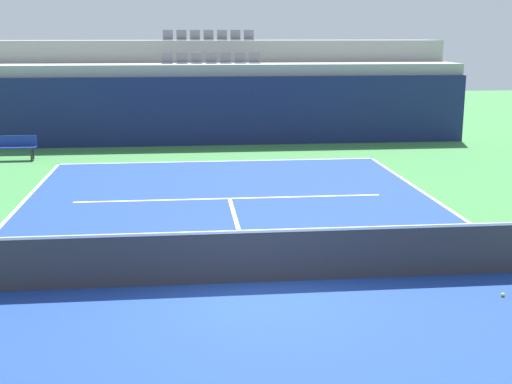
% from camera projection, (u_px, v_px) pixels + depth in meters
% --- Properties ---
extents(ground_plane, '(80.00, 80.00, 0.00)m').
position_uv_depth(ground_plane, '(254.00, 283.00, 12.29)').
color(ground_plane, '#387A3D').
extents(court_surface, '(11.00, 24.00, 0.01)m').
position_uv_depth(court_surface, '(254.00, 282.00, 12.29)').
color(court_surface, navy).
rests_on(court_surface, ground_plane).
extents(baseline_far, '(11.00, 0.10, 0.00)m').
position_uv_depth(baseline_far, '(219.00, 161.00, 23.87)').
color(baseline_far, white).
rests_on(baseline_far, court_surface).
extents(service_line_far, '(8.26, 0.10, 0.00)m').
position_uv_depth(service_line_far, '(230.00, 198.00, 18.49)').
color(service_line_far, white).
rests_on(service_line_far, court_surface).
extents(centre_service_line, '(0.10, 6.40, 0.00)m').
position_uv_depth(centre_service_line, '(239.00, 232.00, 15.39)').
color(centre_service_line, white).
rests_on(centre_service_line, court_surface).
extents(back_wall, '(20.48, 0.30, 2.69)m').
position_uv_depth(back_wall, '(213.00, 111.00, 27.13)').
color(back_wall, navy).
rests_on(back_wall, ground_plane).
extents(stands_tier_lower, '(20.48, 2.40, 3.14)m').
position_uv_depth(stands_tier_lower, '(212.00, 102.00, 28.39)').
color(stands_tier_lower, '#9E9E99').
rests_on(stands_tier_lower, ground_plane).
extents(stands_tier_upper, '(20.48, 2.40, 4.06)m').
position_uv_depth(stands_tier_upper, '(209.00, 87.00, 30.61)').
color(stands_tier_upper, '#9E9E99').
rests_on(stands_tier_upper, ground_plane).
extents(seating_row_lower, '(4.01, 0.44, 0.44)m').
position_uv_depth(seating_row_lower, '(211.00, 60.00, 28.10)').
color(seating_row_lower, slate).
rests_on(seating_row_lower, stands_tier_lower).
extents(seating_row_upper, '(4.01, 0.44, 0.44)m').
position_uv_depth(seating_row_upper, '(209.00, 37.00, 30.22)').
color(seating_row_upper, slate).
rests_on(seating_row_upper, stands_tier_upper).
extents(tennis_net, '(11.08, 0.08, 1.07)m').
position_uv_depth(tennis_net, '(254.00, 256.00, 12.18)').
color(tennis_net, black).
rests_on(tennis_net, court_surface).
extents(player_bench, '(1.50, 0.40, 0.85)m').
position_uv_depth(player_bench, '(15.00, 146.00, 24.08)').
color(player_bench, navy).
rests_on(player_bench, ground_plane).
extents(tennis_ball_1, '(0.07, 0.07, 0.07)m').
position_uv_depth(tennis_ball_1, '(503.00, 295.00, 11.60)').
color(tennis_ball_1, '#CCE033').
rests_on(tennis_ball_1, court_surface).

